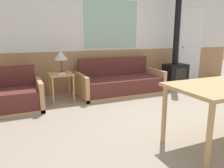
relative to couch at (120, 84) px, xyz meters
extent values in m
plane|color=gray|center=(0.33, -2.06, -0.24)|extent=(16.00, 16.00, 0.00)
cube|color=#AD7A4C|center=(0.33, 0.57, 0.25)|extent=(7.20, 0.06, 0.97)
cube|color=silver|center=(0.33, 0.57, 1.60)|extent=(7.20, 0.06, 1.73)
cube|color=white|center=(0.00, 0.53, 1.35)|extent=(1.47, 0.01, 1.20)
cube|color=#99BCA8|center=(0.00, 0.52, 1.35)|extent=(1.39, 0.02, 1.12)
cube|color=tan|center=(0.00, -0.03, -0.21)|extent=(1.94, 0.86, 0.06)
cube|color=#5B2823|center=(0.00, -0.05, -0.02)|extent=(1.78, 0.78, 0.32)
cube|color=#5B2823|center=(0.00, 0.35, 0.36)|extent=(1.78, 0.10, 0.42)
cube|color=tan|center=(-0.93, -0.03, 0.02)|extent=(0.08, 0.86, 0.52)
cube|color=tan|center=(0.93, -0.03, 0.02)|extent=(0.08, 0.86, 0.52)
cube|color=tan|center=(-2.21, -0.30, -0.21)|extent=(0.87, 0.76, 0.06)
cube|color=#5B2823|center=(-2.21, -0.32, -0.01)|extent=(0.71, 0.68, 0.33)
cube|color=#5B2823|center=(-2.21, 0.03, 0.34)|extent=(0.71, 0.10, 0.39)
cube|color=tan|center=(-1.81, -0.30, 0.03)|extent=(0.08, 0.76, 0.53)
cube|color=tan|center=(-1.36, -0.03, 0.32)|extent=(0.47, 0.47, 0.03)
cylinder|color=tan|center=(-1.57, -0.24, 0.04)|extent=(0.04, 0.04, 0.55)
cylinder|color=tan|center=(-1.16, -0.24, 0.04)|extent=(0.04, 0.04, 0.55)
cylinder|color=tan|center=(-1.57, 0.17, 0.04)|extent=(0.04, 0.04, 0.55)
cylinder|color=tan|center=(-1.16, 0.17, 0.04)|extent=(0.04, 0.04, 0.55)
cylinder|color=#4C3823|center=(-1.33, 0.05, 0.35)|extent=(0.16, 0.16, 0.02)
cylinder|color=#4C3823|center=(-1.33, 0.05, 0.48)|extent=(0.02, 0.02, 0.25)
cone|color=beige|center=(-1.33, 0.05, 0.70)|extent=(0.28, 0.28, 0.19)
cube|color=white|center=(-1.36, -0.12, 0.35)|extent=(0.15, 0.16, 0.02)
cylinder|color=tan|center=(-0.53, -3.05, 0.13)|extent=(0.06, 0.06, 0.73)
cylinder|color=tan|center=(-0.53, -2.35, 0.13)|extent=(0.06, 0.06, 0.73)
cylinder|color=black|center=(1.38, -0.14, -0.19)|extent=(0.04, 0.04, 0.10)
cylinder|color=black|center=(1.83, -0.14, -0.19)|extent=(0.04, 0.04, 0.10)
cylinder|color=black|center=(1.38, 0.19, -0.19)|extent=(0.04, 0.04, 0.10)
cylinder|color=black|center=(1.83, 0.19, -0.19)|extent=(0.04, 0.04, 0.10)
cube|color=black|center=(1.61, 0.03, 0.11)|extent=(0.56, 0.41, 0.50)
cube|color=black|center=(1.61, -0.18, 0.11)|extent=(0.34, 0.01, 0.35)
cylinder|color=black|center=(1.61, 0.07, 1.35)|extent=(0.15, 0.15, 1.98)
cube|color=white|center=(2.50, 0.52, 0.80)|extent=(0.81, 0.04, 2.07)
sphere|color=silver|center=(2.22, 0.48, 0.76)|extent=(0.06, 0.06, 0.06)
camera|label=1|loc=(-2.17, -4.44, 1.10)|focal=35.00mm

